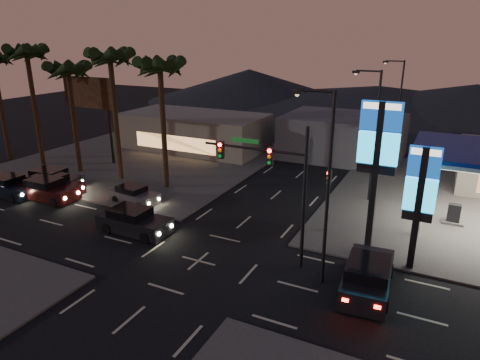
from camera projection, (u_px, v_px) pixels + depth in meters
The scene contains 26 objects.
ground at pixel (198, 261), 24.64m from camera, with size 140.00×140.00×0.00m, color black.
corner_lot_nw at pixel (149, 158), 44.92m from camera, with size 24.00×24.00×0.12m, color #47443F.
pylon_sign_tall at pixel (378, 148), 23.68m from camera, with size 2.20×0.35×9.00m.
pylon_sign_short at pixel (421, 190), 22.33m from camera, with size 1.60×0.35×7.00m.
traffic_signal_mast at pixel (274, 174), 23.07m from camera, with size 6.10×0.39×8.00m.
pedestal_signal at pixel (328, 191), 27.31m from camera, with size 0.32×0.39×4.30m.
streetlight_near at pixel (325, 179), 20.79m from camera, with size 2.14×0.25×10.00m.
streetlight_mid at pixel (373, 129), 31.82m from camera, with size 2.14×0.25×10.00m.
streetlight_far at pixel (397, 104), 43.70m from camera, with size 2.14×0.25×10.00m.
palm_a at pixel (160, 74), 33.46m from camera, with size 4.41×4.41×10.86m.
palm_b at pixel (111, 65), 35.38m from camera, with size 4.41×4.41×11.46m.
palm_c at pixel (69, 76), 37.84m from camera, with size 4.41×4.41×10.26m.
palm_d at pixel (28, 60), 39.53m from camera, with size 4.41×4.41×11.66m.
billboard at pixel (89, 99), 42.26m from camera, with size 6.00×0.30×8.50m.
building_far_west at pixel (195, 131), 48.55m from camera, with size 16.00×8.00×4.00m, color #726B5B.
building_far_mid at pixel (343, 136), 45.15m from camera, with size 12.00×9.00×4.40m, color #4C4C51.
hill_left at pixel (249, 85), 85.10m from camera, with size 40.00×40.00×6.00m, color black.
hill_right at pixel (475, 100), 68.44m from camera, with size 50.00×50.00×5.00m, color black.
hill_center at pixel (378, 97), 74.91m from camera, with size 60.00×60.00×4.00m, color black.
car_lane_a_front at pixel (134, 221), 28.04m from camera, with size 5.05×2.16×1.63m.
car_lane_a_mid at pixel (47, 190), 33.75m from camera, with size 5.12×2.26×1.65m.
car_lane_a_rear at pixel (9, 186), 34.58m from camera, with size 5.03×2.22×1.62m.
car_lane_b_front at pixel (134, 195), 33.01m from camera, with size 4.25×2.09×1.34m.
car_lane_b_mid at pixel (52, 180), 36.08m from camera, with size 5.28×2.55×1.67m.
car_lane_b_rear at pixel (53, 185), 34.84m from camera, with size 5.03×2.28×1.61m.
suv_station at pixel (368, 276), 21.55m from camera, with size 2.58×5.38×1.75m.
Camera 1 is at (11.85, -18.50, 12.34)m, focal length 32.00 mm.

